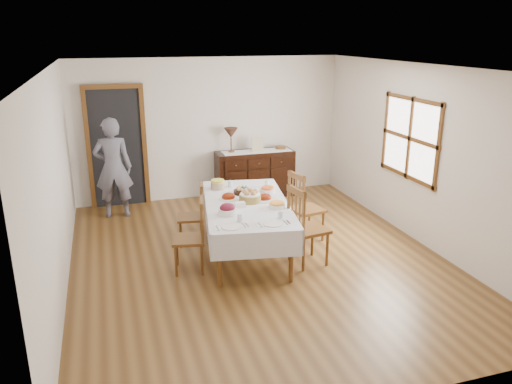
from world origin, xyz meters
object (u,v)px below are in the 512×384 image
object	(u,v)px
chair_left_near	(192,235)
chair_right_near	(305,226)
chair_left_far	(194,214)
person	(113,165)
dining_table	(247,209)
table_lamp	(231,134)
chair_right_far	(304,206)
sideboard	(255,174)

from	to	relation	value
chair_left_near	chair_right_near	bearing A→B (deg)	91.08
chair_left_near	chair_left_far	world-z (taller)	chair_left_near
person	dining_table	bearing A→B (deg)	134.27
chair_right_near	table_lamp	world-z (taller)	table_lamp
dining_table	chair_left_far	xyz separation A→B (m)	(-0.65, 0.57, -0.21)
chair_right_far	sideboard	xyz separation A→B (m)	(-0.07, 2.26, -0.10)
dining_table	chair_right_near	size ratio (longest dim) A/B	2.16
sideboard	table_lamp	world-z (taller)	table_lamp
sideboard	chair_right_far	bearing A→B (deg)	-88.10
chair_left_far	sideboard	xyz separation A→B (m)	(1.53, 1.91, -0.02)
chair_left_near	person	distance (m)	2.62
chair_left_far	chair_right_far	distance (m)	1.64
dining_table	chair_left_near	world-z (taller)	chair_left_near
table_lamp	dining_table	bearing A→B (deg)	-99.72
dining_table	chair_right_far	distance (m)	0.98
dining_table	chair_left_near	xyz separation A→B (m)	(-0.83, -0.31, -0.17)
dining_table	chair_left_far	world-z (taller)	chair_left_far
dining_table	sideboard	size ratio (longest dim) A/B	1.62
chair_right_near	person	bearing A→B (deg)	32.23
chair_left_far	table_lamp	world-z (taller)	table_lamp
chair_left_far	sideboard	distance (m)	2.44
chair_left_far	person	xyz separation A→B (m)	(-1.06, 1.55, 0.44)
dining_table	table_lamp	bearing A→B (deg)	89.78
sideboard	table_lamp	xyz separation A→B (m)	(-0.45, 0.04, 0.79)
chair_right_far	sideboard	bearing A→B (deg)	-10.13
chair_left_near	chair_right_far	bearing A→B (deg)	117.46
table_lamp	person	bearing A→B (deg)	-169.64
chair_right_far	sideboard	size ratio (longest dim) A/B	0.72
person	table_lamp	world-z (taller)	person
dining_table	person	xyz separation A→B (m)	(-1.71, 2.12, 0.24)
dining_table	person	bearing A→B (deg)	138.38
chair_right_near	dining_table	bearing A→B (deg)	39.63
dining_table	table_lamp	distance (m)	2.61
chair_left_near	chair_right_far	distance (m)	1.85
chair_right_far	table_lamp	xyz separation A→B (m)	(-0.52, 2.30, 0.70)
dining_table	sideboard	xyz separation A→B (m)	(0.88, 2.48, -0.23)
chair_left_near	chair_right_near	world-z (taller)	chair_right_near
person	table_lamp	distance (m)	2.20
dining_table	chair_left_near	size ratio (longest dim) A/B	2.41
chair_left_far	table_lamp	bearing A→B (deg)	160.02
chair_right_near	table_lamp	bearing A→B (deg)	-4.98
dining_table	table_lamp	xyz separation A→B (m)	(0.43, 2.51, 0.56)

